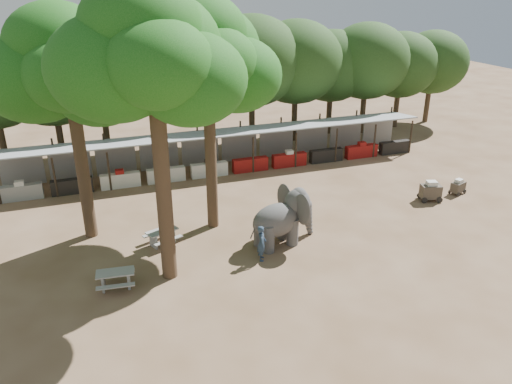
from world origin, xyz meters
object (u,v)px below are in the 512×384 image
object	(u,v)px
yard_tree_left	(64,68)
elephant	(284,217)
yard_tree_back	(203,56)
cart_back	(431,191)
cart_front	(458,187)
picnic_table_far	(162,235)
yard_tree_center	(148,56)
picnic_table_near	(116,277)
handler	(262,243)

from	to	relation	value
yard_tree_left	elephant	distance (m)	11.92
yard_tree_back	cart_back	size ratio (longest dim) A/B	8.14
yard_tree_back	cart_front	distance (m)	17.00
yard_tree_left	picnic_table_far	bearing A→B (deg)	-34.59
yard_tree_center	picnic_table_far	bearing A→B (deg)	83.18
yard_tree_left	picnic_table_far	distance (m)	8.71
yard_tree_center	picnic_table_near	bearing A→B (deg)	-170.17
picnic_table_near	cart_front	distance (m)	20.32
elephant	cart_front	distance (m)	12.27
yard_tree_left	cart_front	bearing A→B (deg)	-5.53
yard_tree_back	picnic_table_near	distance (m)	10.49
yard_tree_back	picnic_table_far	world-z (taller)	yard_tree_back
yard_tree_center	yard_tree_back	size ratio (longest dim) A/B	1.06
yard_tree_center	picnic_table_near	size ratio (longest dim) A/B	7.23
picnic_table_far	yard_tree_left	bearing A→B (deg)	123.83
elephant	handler	world-z (taller)	elephant
yard_tree_left	cart_front	world-z (taller)	yard_tree_left
yard_tree_left	cart_back	distance (m)	20.36
handler	yard_tree_center	bearing A→B (deg)	105.52
handler	picnic_table_near	size ratio (longest dim) A/B	1.02
elephant	cart_front	size ratio (longest dim) A/B	3.27
picnic_table_near	cart_front	world-z (taller)	cart_front
handler	picnic_table_near	world-z (taller)	handler
elephant	picnic_table_near	distance (m)	8.13
yard_tree_center	picnic_table_far	world-z (taller)	yard_tree_center
yard_tree_center	cart_back	distance (m)	18.15
yard_tree_back	cart_front	world-z (taller)	yard_tree_back
yard_tree_left	handler	bearing A→B (deg)	-35.63
picnic_table_near	handler	bearing A→B (deg)	7.33
yard_tree_back	picnic_table_far	size ratio (longest dim) A/B	6.07
picnic_table_far	cart_front	world-z (taller)	cart_front
picnic_table_near	yard_tree_center	bearing A→B (deg)	16.07
elephant	picnic_table_far	size ratio (longest dim) A/B	1.93
yard_tree_back	elephant	size ratio (longest dim) A/B	3.16
handler	yard_tree_left	bearing A→B (deg)	73.14
yard_tree_back	elephant	bearing A→B (deg)	-47.12
cart_back	yard_tree_left	bearing A→B (deg)	-171.35
picnic_table_far	picnic_table_near	bearing A→B (deg)	-150.05
picnic_table_near	cart_front	xyz separation A→B (m)	(20.04, 3.34, -0.04)
yard_tree_left	handler	size ratio (longest dim) A/B	6.51
cart_front	picnic_table_near	bearing A→B (deg)	170.47
picnic_table_near	picnic_table_far	bearing A→B (deg)	57.77
picnic_table_near	picnic_table_far	xyz separation A→B (m)	(2.44, 3.08, -0.01)
yard_tree_back	picnic_table_near	bearing A→B (deg)	-139.53
yard_tree_left	yard_tree_center	xyz separation A→B (m)	(3.00, -5.00, 1.01)
cart_front	cart_back	xyz separation A→B (m)	(-2.18, -0.27, 0.13)
handler	yard_tree_back	bearing A→B (deg)	36.03
yard_tree_left	elephant	xyz separation A→B (m)	(8.86, -4.08, -6.86)
picnic_table_far	yard_tree_back	bearing A→B (deg)	4.20
picnic_table_near	cart_back	size ratio (longest dim) A/B	1.19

